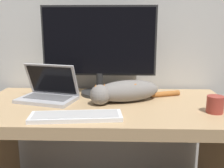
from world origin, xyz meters
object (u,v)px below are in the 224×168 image
Objects in this scene: cat at (125,91)px; coffee_mug at (215,104)px; monitor at (99,48)px; laptop at (48,93)px; external_keyboard at (76,116)px.

cat reaches higher than coffee_mug.
cat is (0.16, -0.16, -0.23)m from monitor.
coffee_mug is at bearing 3.28° from laptop.
monitor is at bearing 42.16° from laptop.
monitor reaches higher than coffee_mug.
monitor is 1.57× the size of external_keyboard.
cat is 0.48m from coffee_mug.
external_keyboard is at bearing -171.12° from coffee_mug.
monitor is 8.11× the size of coffee_mug.
cat is (0.44, -0.01, 0.02)m from laptop.
coffee_mug is at bearing -29.26° from monitor.
coffee_mug is at bearing 2.74° from external_keyboard.
laptop reaches higher than cat.
external_keyboard is 0.82× the size of cat.
laptop reaches higher than external_keyboard.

